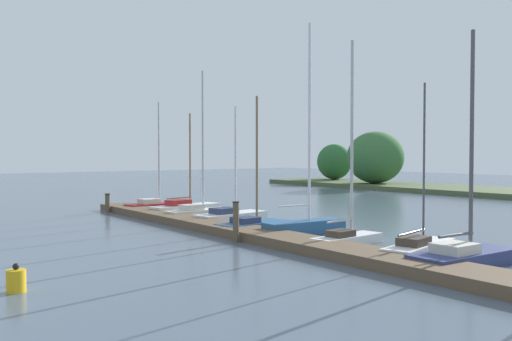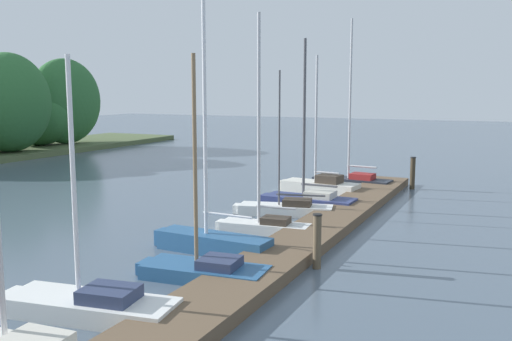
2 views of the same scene
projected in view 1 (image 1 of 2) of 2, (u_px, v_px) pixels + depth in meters
dock_pier at (265, 236)px, 21.02m from camera, size 29.39×1.80×0.35m
sailboat_0 at (157, 205)px, 32.17m from camera, size 1.52×3.75×6.26m
sailboat_1 at (187, 207)px, 30.62m from camera, size 1.78×4.51×5.50m
sailboat_2 at (200, 210)px, 28.45m from camera, size 1.30×3.84×7.52m
sailboat_3 at (233, 215)px, 26.84m from camera, size 1.78×4.17×5.57m
sailboat_4 at (254, 223)px, 23.71m from camera, size 1.55×3.57×5.74m
sailboat_5 at (307, 223)px, 22.55m from camera, size 1.09×3.88×8.56m
sailboat_6 at (349, 232)px, 20.00m from camera, size 1.21×3.34×7.36m
sailboat_7 at (421, 247)px, 17.97m from camera, size 1.81×3.96×5.59m
sailboat_8 at (467, 253)px, 16.29m from camera, size 1.40×4.08×6.91m
mooring_piling_0 at (108, 203)px, 30.84m from camera, size 0.30×0.30×1.06m
mooring_piling_1 at (236, 222)px, 20.57m from camera, size 0.26×0.26×1.52m
channel_buoy_0 at (16, 280)px, 13.21m from camera, size 0.45×0.45×0.69m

